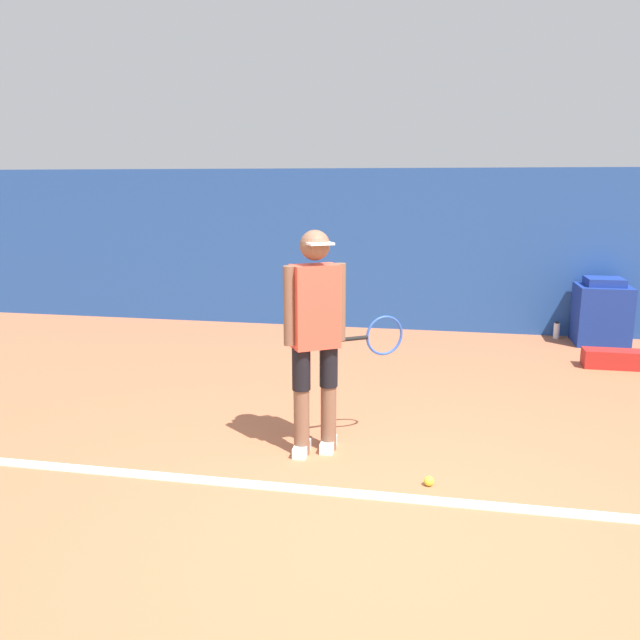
{
  "coord_description": "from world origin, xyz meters",
  "views": [
    {
      "loc": [
        0.28,
        -3.36,
        2.02
      ],
      "look_at": [
        -0.58,
        1.23,
        1.0
      ],
      "focal_mm": 35.0,
      "sensor_mm": 36.0,
      "label": 1
    }
  ],
  "objects_px": {
    "tennis_player": "(317,332)",
    "water_bottle": "(557,330)",
    "tennis_ball": "(429,481)",
    "equipment_bag": "(624,359)",
    "covered_chair": "(601,313)"
  },
  "relations": [
    {
      "from": "tennis_player",
      "to": "water_bottle",
      "type": "bearing_deg",
      "value": 26.9
    },
    {
      "from": "tennis_ball",
      "to": "tennis_player",
      "type": "bearing_deg",
      "value": 154.56
    },
    {
      "from": "equipment_bag",
      "to": "water_bottle",
      "type": "relative_size",
      "value": 3.87
    },
    {
      "from": "water_bottle",
      "to": "covered_chair",
      "type": "bearing_deg",
      "value": -22.1
    },
    {
      "from": "covered_chair",
      "to": "equipment_bag",
      "type": "bearing_deg",
      "value": -89.78
    },
    {
      "from": "tennis_ball",
      "to": "water_bottle",
      "type": "bearing_deg",
      "value": 70.55
    },
    {
      "from": "equipment_bag",
      "to": "covered_chair",
      "type": "bearing_deg",
      "value": 90.22
    },
    {
      "from": "covered_chair",
      "to": "water_bottle",
      "type": "relative_size",
      "value": 3.79
    },
    {
      "from": "tennis_player",
      "to": "covered_chair",
      "type": "bearing_deg",
      "value": 20.81
    },
    {
      "from": "tennis_player",
      "to": "water_bottle",
      "type": "relative_size",
      "value": 7.51
    },
    {
      "from": "covered_chair",
      "to": "equipment_bag",
      "type": "xyz_separation_m",
      "value": [
        0.0,
        -1.12,
        -0.3
      ]
    },
    {
      "from": "tennis_ball",
      "to": "equipment_bag",
      "type": "relative_size",
      "value": 0.08
    },
    {
      "from": "equipment_bag",
      "to": "tennis_ball",
      "type": "bearing_deg",
      "value": -123.07
    },
    {
      "from": "tennis_ball",
      "to": "water_bottle",
      "type": "xyz_separation_m",
      "value": [
        1.6,
        4.53,
        0.07
      ]
    },
    {
      "from": "water_bottle",
      "to": "equipment_bag",
      "type": "bearing_deg",
      "value": -69.5
    }
  ]
}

